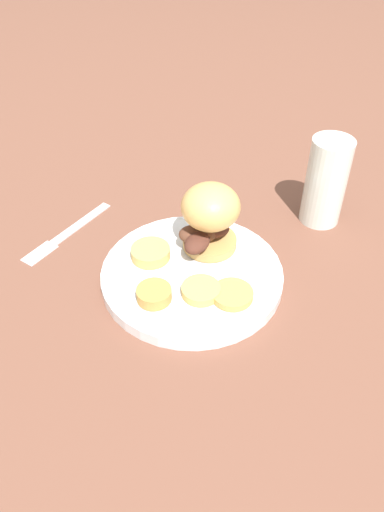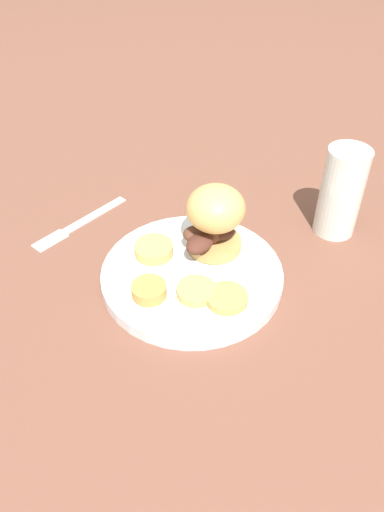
{
  "view_description": "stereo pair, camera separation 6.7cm",
  "coord_description": "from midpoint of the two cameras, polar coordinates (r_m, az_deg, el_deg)",
  "views": [
    {
      "loc": [
        -0.49,
        0.13,
        0.49
      ],
      "look_at": [
        0.0,
        0.0,
        0.04
      ],
      "focal_mm": 35.0,
      "sensor_mm": 36.0,
      "label": 1
    },
    {
      "loc": [
        -0.5,
        0.06,
        0.49
      ],
      "look_at": [
        0.0,
        0.0,
        0.04
      ],
      "focal_mm": 35.0,
      "sensor_mm": 36.0,
      "label": 2
    }
  ],
  "objects": [
    {
      "name": "ground_plane",
      "position": [
        0.7,
        2.74,
        -2.83
      ],
      "size": [
        4.0,
        4.0,
        0.0
      ],
      "primitive_type": "plane",
      "color": "brown"
    },
    {
      "name": "sandwich",
      "position": [
        0.69,
        5.27,
        4.19
      ],
      "size": [
        0.11,
        0.09,
        0.1
      ],
      "color": "tan",
      "rests_on": "dinner_plate"
    },
    {
      "name": "potato_round_3",
      "position": [
        0.65,
        3.14,
        -4.16
      ],
      "size": [
        0.05,
        0.05,
        0.01
      ],
      "primitive_type": "cylinder",
      "color": "tan",
      "rests_on": "dinner_plate"
    },
    {
      "name": "potato_round_0",
      "position": [
        0.65,
        7.0,
        -4.91
      ],
      "size": [
        0.05,
        0.05,
        0.01
      ],
      "primitive_type": "cylinder",
      "color": "tan",
      "rests_on": "dinner_plate"
    },
    {
      "name": "potato_round_1",
      "position": [
        0.65,
        -1.98,
        -4.06
      ],
      "size": [
        0.05,
        0.05,
        0.02
      ],
      "primitive_type": "cylinder",
      "color": "#BC8942",
      "rests_on": "dinner_plate"
    },
    {
      "name": "fork",
      "position": [
        0.81,
        -10.37,
        3.66
      ],
      "size": [
        0.13,
        0.15,
        0.0
      ],
      "color": "silver",
      "rests_on": "ground_plane"
    },
    {
      "name": "dinner_plate",
      "position": [
        0.69,
        2.77,
        -2.2
      ],
      "size": [
        0.25,
        0.25,
        0.02
      ],
      "color": "white",
      "rests_on": "ground_plane"
    },
    {
      "name": "potato_round_2",
      "position": [
        0.71,
        -1.7,
        0.67
      ],
      "size": [
        0.06,
        0.06,
        0.02
      ],
      "primitive_type": "cylinder",
      "color": "tan",
      "rests_on": "dinner_plate"
    },
    {
      "name": "drinking_glass",
      "position": [
        0.79,
        19.07,
        6.82
      ],
      "size": [
        0.06,
        0.06,
        0.14
      ],
      "color": "silver",
      "rests_on": "ground_plane"
    }
  ]
}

